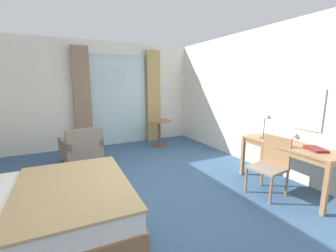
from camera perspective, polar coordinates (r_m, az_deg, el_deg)
name	(u,v)px	position (r m, az deg, el deg)	size (l,w,h in m)	color
ground	(147,198)	(3.80, -5.35, -17.55)	(5.83, 7.14, 0.10)	#38567A
wall_back	(102,95)	(6.55, -16.36, 7.56)	(5.43, 0.12, 2.84)	white
wall_right	(270,100)	(4.97, 24.30, 6.06)	(0.12, 6.74, 2.84)	white
balcony_glass_door	(120,101)	(6.59, -12.09, 6.29)	(1.56, 0.02, 2.50)	silver
curtain_panel_left	(83,99)	(6.30, -20.74, 6.35)	(0.42, 0.10, 2.66)	#897056
curtain_panel_right	(154,97)	(6.81, -3.68, 7.33)	(0.40, 0.10, 2.66)	tan
bed	(39,213)	(3.16, -29.81, -18.43)	(2.05, 1.87, 0.99)	olive
writing_desk	(290,149)	(4.23, 28.32, -5.18)	(0.63, 1.60, 0.77)	olive
desk_chair	(271,162)	(3.98, 24.56, -8.36)	(0.52, 0.52, 0.92)	gray
desk_lamp	(267,122)	(4.37, 23.68, 0.85)	(0.14, 0.20, 0.46)	#4C4C51
closed_book	(316,149)	(4.03, 33.20, -4.85)	(0.19, 0.34, 0.03)	maroon
armchair_by_window	(82,148)	(5.35, -20.97, -5.30)	(0.89, 0.90, 0.82)	gray
round_cafe_table	(159,127)	(6.28, -2.24, -0.28)	(0.67, 0.67, 0.73)	olive
wall_mirror	(309,110)	(4.43, 31.93, 3.53)	(0.02, 0.48, 0.69)	silver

